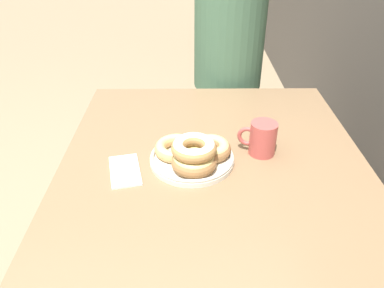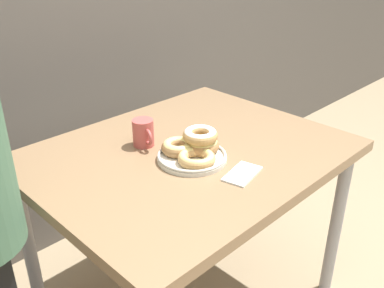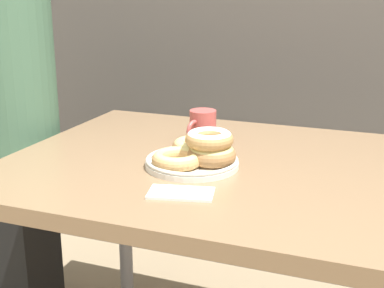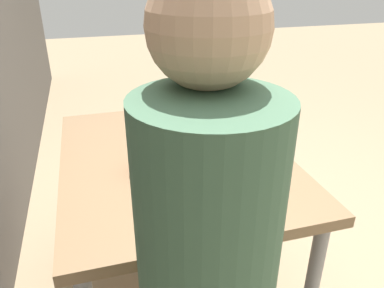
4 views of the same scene
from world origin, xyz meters
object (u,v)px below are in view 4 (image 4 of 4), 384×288
at_px(coffee_mug, 142,158).
at_px(napkin, 232,147).
at_px(dining_table, 174,172).
at_px(donut_plate, 190,148).

relative_size(coffee_mug, napkin, 0.71).
distance_m(dining_table, napkin, 0.26).
xyz_separation_m(coffee_mug, napkin, (0.08, -0.38, -0.05)).
distance_m(donut_plate, napkin, 0.19).
bearing_deg(donut_plate, coffee_mug, 106.31).
bearing_deg(coffee_mug, napkin, -77.57).
relative_size(dining_table, donut_plate, 4.24).
relative_size(dining_table, napkin, 6.90).
xyz_separation_m(donut_plate, coffee_mug, (-0.06, 0.20, 0.01)).
height_order(dining_table, donut_plate, donut_plate).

